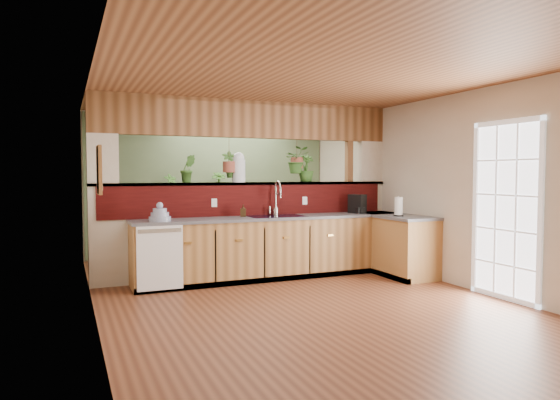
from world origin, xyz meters
name	(u,v)px	position (x,y,z in m)	size (l,w,h in m)	color
ground	(288,294)	(0.00, 0.00, 0.00)	(4.60, 7.00, 0.01)	brown
ceiling	(288,86)	(0.00, 0.00, 2.60)	(4.60, 7.00, 0.01)	brown
wall_back	(212,185)	(0.00, 3.50, 1.30)	(4.60, 0.02, 2.60)	beige
wall_front	(524,209)	(0.00, -3.50, 1.30)	(4.60, 0.02, 2.60)	beige
wall_left	(92,194)	(-2.30, 0.00, 1.30)	(0.02, 7.00, 2.60)	beige
wall_right	(434,189)	(2.30, 0.00, 1.30)	(0.02, 7.00, 2.60)	beige
pass_through_partition	(253,195)	(0.03, 1.35, 1.19)	(4.60, 0.21, 2.60)	beige
pass_through_ledge	(251,184)	(0.00, 1.35, 1.37)	(4.60, 0.21, 0.04)	brown
header_beam	(251,120)	(0.00, 1.35, 2.33)	(4.60, 0.15, 0.55)	brown
sage_backwall	(212,185)	(0.00, 3.48, 1.30)	(4.55, 0.02, 2.55)	#59704C
countertop	(315,246)	(0.84, 0.87, 0.45)	(4.14, 1.52, 0.90)	olive
dishwasher	(160,258)	(-1.48, 0.66, 0.46)	(0.58, 0.03, 0.82)	white
navy_sink	(276,222)	(0.25, 0.98, 0.82)	(0.82, 0.50, 0.18)	black
french_door	(505,213)	(2.27, -1.30, 1.05)	(0.06, 1.02, 2.16)	white
framed_print	(99,170)	(-2.27, -0.80, 1.55)	(0.04, 0.35, 0.45)	olive
faucet	(277,197)	(0.32, 1.13, 1.18)	(0.22, 0.23, 0.52)	#B7B7B2
dish_stack	(160,215)	(-1.44, 0.86, 0.98)	(0.28, 0.28, 0.25)	#8992B1
soap_dispenser	(243,211)	(-0.22, 1.07, 0.99)	(0.08, 0.08, 0.18)	#372614
coffee_maker	(358,205)	(1.63, 0.97, 1.04)	(0.16, 0.26, 0.29)	black
paper_towel	(399,207)	(1.89, 0.27, 1.03)	(0.14, 0.14, 0.30)	black
glass_jar	(239,167)	(-0.20, 1.35, 1.61)	(0.20, 0.20, 0.44)	silver
ledge_plant_left	(188,169)	(-0.95, 1.35, 1.59)	(0.22, 0.18, 0.40)	#2B551D
ledge_plant_right	(306,168)	(0.92, 1.35, 1.60)	(0.24, 0.24, 0.43)	#2B551D
hanging_plant_a	(229,156)	(-0.34, 1.35, 1.78)	(0.24, 0.19, 0.52)	brown
hanging_plant_b	(297,149)	(0.76, 1.35, 1.91)	(0.46, 0.42, 0.54)	brown
shelving_console	(197,229)	(-0.35, 3.25, 0.50)	(1.67, 0.45, 1.12)	black
shelf_plant_a	(171,186)	(-0.83, 3.25, 1.29)	(0.24, 0.17, 0.46)	#2B551D
shelf_plant_b	(218,185)	(0.05, 3.25, 1.30)	(0.28, 0.28, 0.49)	#2B551D
floor_plant	(264,242)	(0.54, 2.17, 0.36)	(0.65, 0.57, 0.73)	#2B551D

